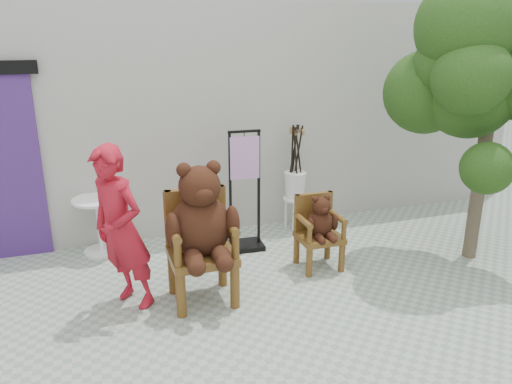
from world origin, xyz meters
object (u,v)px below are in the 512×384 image
display_stand (245,204)px  tree (469,71)px  stool_bucket (295,184)px  person (121,230)px  chair_big (201,225)px  cafe_table (99,219)px  chair_small (319,224)px

display_stand → tree: bearing=-21.2°
stool_bucket → tree: size_ratio=0.45×
person → tree: 4.03m
stool_bucket → display_stand: bearing=-154.2°
chair_big → stool_bucket: 2.21m
stool_bucket → tree: bearing=-45.1°
cafe_table → tree: bearing=-20.1°
cafe_table → display_stand: 1.79m
cafe_table → stool_bucket: bearing=-0.9°
chair_small → stool_bucket: size_ratio=0.61×
chair_big → tree: (3.04, 0.07, 1.40)m
cafe_table → stool_bucket: 2.58m
display_stand → stool_bucket: bearing=28.8°
person → chair_big: bearing=45.1°
stool_bucket → chair_small: bearing=-99.2°
display_stand → chair_small: bearing=-46.3°
chair_big → chair_small: size_ratio=1.66×
cafe_table → person: bearing=-82.3°
chair_big → person: person is taller
chair_big → display_stand: 1.36m
display_stand → cafe_table: bearing=168.5°
chair_small → cafe_table: chair_small is taller
chair_small → display_stand: size_ratio=0.58×
display_stand → tree: size_ratio=0.47×
person → display_stand: bearing=84.4°
chair_small → stool_bucket: (0.19, 1.17, 0.12)m
chair_big → tree: bearing=1.3°
chair_small → stool_bucket: stool_bucket is taller
stool_bucket → tree: 2.55m
cafe_table → tree: size_ratio=0.22×
chair_small → cafe_table: size_ratio=1.25×
chair_big → person: (-0.75, 0.08, 0.02)m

